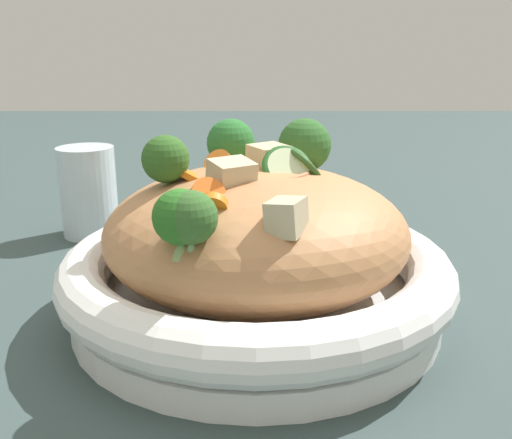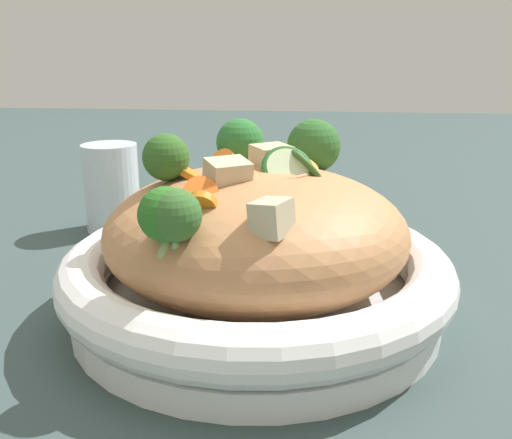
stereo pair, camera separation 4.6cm
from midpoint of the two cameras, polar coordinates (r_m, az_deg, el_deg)
ground_plane at (r=0.49m, az=2.72°, el=-9.36°), size 3.00×3.00×0.00m
serving_bowl at (r=0.47m, az=2.77°, el=-5.98°), size 0.32×0.32×0.06m
noodle_heap at (r=0.46m, az=2.84°, el=-1.25°), size 0.24×0.24×0.10m
broccoli_florets at (r=0.47m, az=1.47°, el=5.74°), size 0.16×0.23×0.07m
carrot_coins at (r=0.44m, az=-0.30°, el=4.21°), size 0.12×0.13×0.03m
zucchini_slices at (r=0.49m, az=4.62°, el=5.15°), size 0.10×0.14×0.05m
chicken_chunks at (r=0.45m, az=3.49°, el=4.66°), size 0.07×0.20×0.04m
drinking_glass at (r=0.70m, az=-12.43°, el=3.12°), size 0.07×0.07×0.10m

